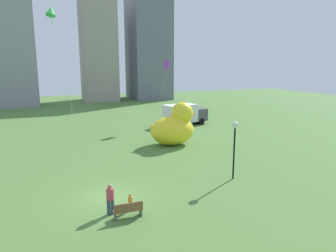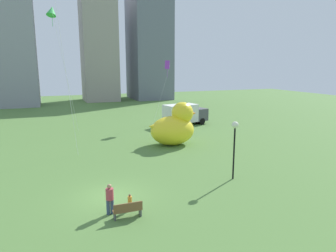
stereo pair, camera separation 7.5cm
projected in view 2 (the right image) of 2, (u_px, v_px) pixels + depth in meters
name	position (u px, v px, depth m)	size (l,w,h in m)	color
ground_plane	(111.00, 196.00, 18.99)	(140.00, 140.00, 0.00)	#527A3A
park_bench	(128.00, 210.00, 16.22)	(1.56, 0.47, 0.90)	brown
person_adult	(110.00, 198.00, 16.57)	(0.42, 0.42, 1.73)	#38476B
person_child	(130.00, 201.00, 17.06)	(0.24, 0.24, 0.97)	silver
giant_inflatable_duck	(174.00, 127.00, 31.14)	(5.27, 3.38, 4.37)	yellow
lamppost	(235.00, 134.00, 21.33)	(0.48, 0.48, 4.19)	black
box_truck	(185.00, 114.00, 41.66)	(6.49, 3.45, 2.85)	white
city_skyline	(62.00, 23.00, 65.61)	(49.64, 19.09, 37.79)	slate
kite_green	(52.00, 11.00, 34.80)	(3.02, 3.09, 14.83)	silver
kite_purple	(167.00, 65.00, 40.23)	(2.81, 2.12, 8.68)	silver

